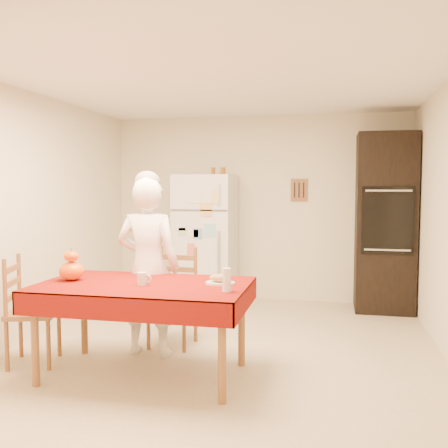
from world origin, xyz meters
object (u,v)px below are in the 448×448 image
(pumpkin_lower, at_px, (72,271))
(refrigerator, at_px, (206,239))
(coffee_mug, at_px, (142,279))
(chair_left, at_px, (26,306))
(seated_woman, at_px, (148,267))
(chair_far, at_px, (175,293))
(wine_glass, at_px, (227,280))
(bread_plate, at_px, (220,283))
(oven_cabinet, at_px, (385,223))
(dining_table, at_px, (144,292))

(pumpkin_lower, bearing_deg, refrigerator, 79.44)
(refrigerator, height_order, pumpkin_lower, refrigerator)
(refrigerator, height_order, coffee_mug, refrigerator)
(pumpkin_lower, bearing_deg, chair_left, 176.16)
(seated_woman, xyz_separation_m, pumpkin_lower, (-0.49, -0.50, 0.03))
(chair_far, height_order, wine_glass, chair_far)
(chair_left, xyz_separation_m, bread_plate, (1.72, 0.07, 0.26))
(oven_cabinet, xyz_separation_m, coffee_mug, (-2.12, -2.73, -0.29))
(chair_left, bearing_deg, dining_table, -108.71)
(chair_far, distance_m, bread_plate, 1.01)
(refrigerator, relative_size, bread_plate, 7.08)
(oven_cabinet, xyz_separation_m, chair_far, (-2.14, -1.82, -0.59))
(chair_far, bearing_deg, wine_glass, -51.06)
(chair_left, distance_m, wine_glass, 1.87)
(coffee_mug, bearing_deg, bread_plate, 14.79)
(wine_glass, bearing_deg, chair_far, 126.05)
(refrigerator, distance_m, seated_woman, 2.13)
(pumpkin_lower, bearing_deg, dining_table, -0.32)
(dining_table, bearing_deg, refrigerator, 93.26)
(chair_left, xyz_separation_m, pumpkin_lower, (0.46, -0.03, 0.33))
(chair_far, distance_m, wine_glass, 1.30)
(refrigerator, relative_size, chair_left, 1.79)
(coffee_mug, height_order, pumpkin_lower, pumpkin_lower)
(chair_left, height_order, seated_woman, seated_woman)
(coffee_mug, relative_size, wine_glass, 0.57)
(seated_woman, bearing_deg, chair_far, -110.68)
(wine_glass, distance_m, bread_plate, 0.30)
(pumpkin_lower, height_order, wine_glass, wine_glass)
(refrigerator, bearing_deg, seated_woman, -89.97)
(chair_left, bearing_deg, coffee_mug, -111.50)
(seated_woman, bearing_deg, refrigerator, -89.58)
(bread_plate, bearing_deg, refrigerator, 106.87)
(chair_far, bearing_deg, refrigerator, 97.33)
(refrigerator, xyz_separation_m, oven_cabinet, (2.28, 0.05, 0.25))
(dining_table, relative_size, wine_glass, 9.66)
(seated_woman, bearing_deg, oven_cabinet, -135.93)
(dining_table, relative_size, pumpkin_lower, 8.17)
(oven_cabinet, height_order, bread_plate, oven_cabinet)
(pumpkin_lower, distance_m, wine_glass, 1.37)
(chair_far, bearing_deg, coffee_mug, -85.60)
(refrigerator, relative_size, oven_cabinet, 0.77)
(seated_woman, bearing_deg, dining_table, 106.98)
(seated_woman, relative_size, coffee_mug, 16.29)
(seated_woman, bearing_deg, wine_glass, 143.42)
(oven_cabinet, distance_m, chair_far, 2.87)
(seated_woman, relative_size, bread_plate, 6.79)
(bread_plate, bearing_deg, wine_glass, -67.49)
(oven_cabinet, distance_m, seated_woman, 3.16)
(chair_far, relative_size, coffee_mug, 9.50)
(oven_cabinet, distance_m, chair_left, 4.22)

